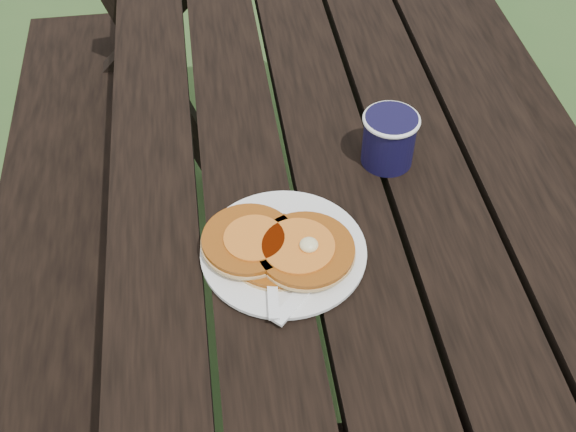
{
  "coord_description": "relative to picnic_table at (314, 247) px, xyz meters",
  "views": [
    {
      "loc": [
        -0.2,
        -1.02,
        1.58
      ],
      "look_at": [
        -0.1,
        -0.3,
        0.8
      ],
      "focal_mm": 45.0,
      "sensor_mm": 36.0,
      "label": 1
    }
  ],
  "objects": [
    {
      "name": "coffee_cup",
      "position": [
        0.09,
        -0.15,
        0.44
      ],
      "size": [
        0.09,
        0.09,
        0.09
      ],
      "rotation": [
        0.0,
        0.0,
        -0.11
      ],
      "color": "black",
      "rests_on": "picnic_table"
    },
    {
      "name": "knife",
      "position": [
        -0.08,
        -0.39,
        0.39
      ],
      "size": [
        0.14,
        0.14,
        0.0
      ],
      "primitive_type": "cube",
      "rotation": [
        0.0,
        0.0,
        -0.76
      ],
      "color": "white",
      "rests_on": "plate"
    },
    {
      "name": "ground",
      "position": [
        0.0,
        0.0,
        -0.37
      ],
      "size": [
        60.0,
        60.0,
        0.0
      ],
      "primitive_type": "plane",
      "color": "#2C4D21",
      "rests_on": "ground"
    },
    {
      "name": "plate",
      "position": [
        -0.11,
        -0.33,
        0.39
      ],
      "size": [
        0.32,
        0.32,
        0.01
      ],
      "primitive_type": "cylinder",
      "rotation": [
        0.0,
        0.0,
        0.42
      ],
      "color": "white",
      "rests_on": "picnic_table"
    },
    {
      "name": "fork",
      "position": [
        -0.14,
        -0.4,
        0.4
      ],
      "size": [
        0.04,
        0.16,
        0.01
      ],
      "primitive_type": null,
      "rotation": [
        0.0,
        0.0,
        -0.08
      ],
      "color": "white",
      "rests_on": "plate"
    },
    {
      "name": "pancake_stack",
      "position": [
        -0.12,
        -0.33,
        0.41
      ],
      "size": [
        0.22,
        0.17,
        0.04
      ],
      "rotation": [
        0.0,
        0.0,
        -0.09
      ],
      "color": "#A04F12",
      "rests_on": "plate"
    },
    {
      "name": "picnic_table",
      "position": [
        0.0,
        0.0,
        0.0
      ],
      "size": [
        1.36,
        1.8,
        0.75
      ],
      "color": "black",
      "rests_on": "ground"
    }
  ]
}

